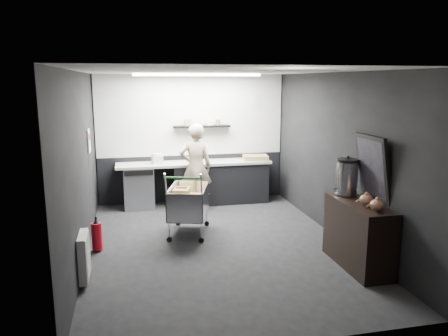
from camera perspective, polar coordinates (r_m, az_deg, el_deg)
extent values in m
plane|color=black|center=(7.04, -0.82, -10.01)|extent=(5.50, 5.50, 0.00)
plane|color=silver|center=(6.56, -0.89, 12.52)|extent=(5.50, 5.50, 0.00)
plane|color=black|center=(9.35, -4.24, 3.86)|extent=(5.50, 0.00, 5.50)
plane|color=black|center=(4.09, 6.94, -6.04)|extent=(5.50, 0.00, 5.50)
plane|color=black|center=(6.58, -18.19, 0.13)|extent=(0.00, 5.50, 5.50)
plane|color=black|center=(7.33, 14.65, 1.44)|extent=(0.00, 5.50, 5.50)
cube|color=silver|center=(9.28, -4.27, 6.90)|extent=(3.95, 0.02, 1.70)
cube|color=black|center=(9.48, -4.15, -1.26)|extent=(3.95, 0.02, 1.00)
cube|color=black|center=(9.22, -2.91, 5.46)|extent=(1.20, 0.22, 0.04)
cylinder|color=silver|center=(9.55, 4.16, 8.83)|extent=(0.20, 0.03, 0.20)
cube|color=white|center=(7.82, -17.23, 3.38)|extent=(0.02, 0.30, 0.40)
cube|color=#B4161D|center=(7.81, -17.22, 3.89)|extent=(0.02, 0.22, 0.10)
cube|color=silver|center=(5.99, -17.84, -10.94)|extent=(0.10, 0.50, 0.60)
cube|color=white|center=(8.38, -3.47, 12.05)|extent=(2.40, 0.20, 0.04)
cube|color=black|center=(9.29, -0.51, -1.96)|extent=(2.00, 0.56, 0.85)
cube|color=#B3B2AE|center=(9.10, -3.90, 0.63)|extent=(3.20, 0.60, 0.05)
cube|color=#9EA0A5|center=(9.10, -11.04, -2.46)|extent=(0.60, 0.58, 0.85)
cube|color=black|center=(8.73, -11.08, -0.66)|extent=(0.56, 0.02, 0.10)
imported|color=beige|center=(8.66, -3.71, 0.07)|extent=(0.65, 0.44, 1.75)
cube|color=silver|center=(7.46, -4.63, -6.08)|extent=(0.83, 1.06, 0.02)
cube|color=silver|center=(7.36, -6.90, -4.45)|extent=(0.28, 0.89, 0.49)
cube|color=silver|center=(7.43, -2.44, -4.22)|extent=(0.28, 0.89, 0.49)
cube|color=silver|center=(6.96, -4.15, -5.33)|extent=(0.58, 0.19, 0.49)
cube|color=silver|center=(7.82, -5.11, -3.46)|extent=(0.58, 0.19, 0.49)
cylinder|color=silver|center=(7.08, -6.24, -8.37)|extent=(0.02, 0.02, 0.33)
cylinder|color=silver|center=(7.15, -2.06, -8.11)|extent=(0.02, 0.02, 0.33)
cylinder|color=silver|center=(7.88, -6.92, -6.32)|extent=(0.02, 0.02, 0.33)
cylinder|color=silver|center=(7.94, -3.16, -6.12)|extent=(0.02, 0.02, 0.33)
cylinder|color=#248628|center=(6.77, -4.13, -1.27)|extent=(0.58, 0.20, 0.03)
cube|color=olive|center=(7.48, -5.76, -4.29)|extent=(0.34, 0.39, 0.41)
cube|color=olive|center=(7.30, -3.32, -4.84)|extent=(0.32, 0.36, 0.37)
cylinder|color=black|center=(7.13, -6.21, -9.44)|extent=(0.09, 0.05, 0.09)
cylinder|color=black|center=(7.92, -6.89, -7.30)|extent=(0.09, 0.05, 0.09)
cylinder|color=black|center=(7.19, -2.05, -9.18)|extent=(0.09, 0.05, 0.09)
cylinder|color=black|center=(7.98, -3.15, -7.09)|extent=(0.09, 0.05, 0.09)
cube|color=black|center=(6.41, 17.13, -8.33)|extent=(0.46, 1.24, 0.93)
cylinder|color=silver|center=(6.56, 15.74, -1.24)|extent=(0.31, 0.31, 0.47)
cylinder|color=black|center=(6.51, 15.86, 0.97)|extent=(0.31, 0.31, 0.04)
sphere|color=black|center=(6.50, 15.88, 1.33)|extent=(0.05, 0.05, 0.05)
ellipsoid|color=brown|center=(6.12, 18.13, -3.96)|extent=(0.19, 0.19, 0.15)
ellipsoid|color=brown|center=(5.91, 19.39, -4.58)|extent=(0.19, 0.19, 0.15)
cube|color=black|center=(6.31, 18.90, -0.01)|extent=(0.21, 0.72, 0.92)
cube|color=black|center=(6.29, 18.71, -0.02)|extent=(0.15, 0.62, 0.79)
cylinder|color=red|center=(7.00, -16.27, -8.55)|extent=(0.16, 0.16, 0.42)
cone|color=black|center=(6.93, -16.38, -6.71)|extent=(0.11, 0.11, 0.06)
cylinder|color=black|center=(6.91, -16.39, -6.38)|extent=(0.03, 0.03, 0.06)
cube|color=#957E4F|center=(9.32, 4.12, 1.35)|extent=(0.56, 0.46, 0.10)
cylinder|color=silver|center=(9.00, -8.79, 1.23)|extent=(0.21, 0.21, 0.21)
cube|color=silver|center=(8.96, -8.58, 1.07)|extent=(0.20, 0.16, 0.17)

